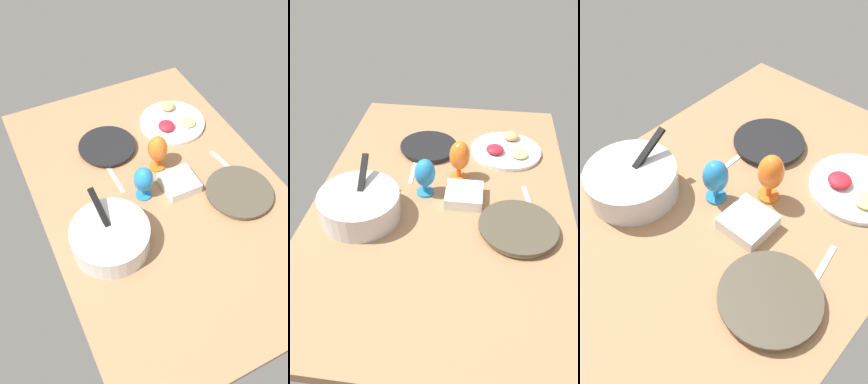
{
  "view_description": "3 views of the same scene",
  "coord_description": "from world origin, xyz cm",
  "views": [
    {
      "loc": [
        -95.06,
        53.68,
        131.57
      ],
      "look_at": [
        -3.14,
        9.08,
        6.26
      ],
      "focal_mm": 36.07,
      "sensor_mm": 36.0,
      "label": 1
    },
    {
      "loc": [
        -122.74,
        -12.38,
        99.96
      ],
      "look_at": [
        -6.72,
        3.13,
        6.26
      ],
      "focal_mm": 35.72,
      "sensor_mm": 36.0,
      "label": 2
    },
    {
      "loc": [
        -64.45,
        -54.84,
        101.6
      ],
      "look_at": [
        -0.53,
        3.52,
        6.26
      ],
      "focal_mm": 36.93,
      "sensor_mm": 36.0,
      "label": 3
    }
  ],
  "objects": [
    {
      "name": "hurricane_glass_orange",
      "position": [
        12.46,
        -5.2,
        10.98
      ],
      "size": [
        8.78,
        8.78,
        18.2
      ],
      "color": "orange",
      "rests_on": "ground_plane"
    },
    {
      "name": "square_bowl_white",
      "position": [
        -2.39,
        -8.55,
        2.7
      ],
      "size": [
        14.89,
        14.89,
        4.84
      ],
      "color": "white",
      "rests_on": "ground_plane"
    },
    {
      "name": "fork_by_right_plate",
      "position": [
        14.01,
        15.33,
        0.3
      ],
      "size": [
        18.03,
        2.07,
        0.6
      ],
      "primitive_type": "cube",
      "rotation": [
        0.0,
        0.0,
        0.02
      ],
      "color": "silver",
      "rests_on": "ground_plane"
    },
    {
      "name": "fork_by_left_plate",
      "position": [
        0.86,
        -34.62,
        0.3
      ],
      "size": [
        18.06,
        4.67,
        0.6
      ],
      "primitive_type": "cube",
      "rotation": [
        0.0,
        0.0,
        0.16
      ],
      "color": "silver",
      "rests_on": "ground_plane"
    },
    {
      "name": "dinner_plate_right",
      "position": [
        33.54,
        11.07,
        1.36
      ],
      "size": [
        27.46,
        27.46,
        2.62
      ],
      "color": "#4C4C51",
      "rests_on": "ground_plane"
    },
    {
      "name": "mixing_bowl",
      "position": [
        -17.13,
        30.29,
        5.78
      ],
      "size": [
        32.08,
        30.87,
        18.4
      ],
      "color": "silver",
      "rests_on": "ground_plane"
    },
    {
      "name": "ground_plane",
      "position": [
        0.0,
        0.0,
        -2.0
      ],
      "size": [
        160.0,
        104.0,
        4.0
      ],
      "primitive_type": "cube",
      "color": "#99704C"
    },
    {
      "name": "hurricane_glass_blue",
      "position": [
        -0.47,
        7.72,
        9.67
      ],
      "size": [
        8.6,
        8.6,
        16.38
      ],
      "color": "#237DC4",
      "rests_on": "ground_plane"
    },
    {
      "name": "dinner_plate_left",
      "position": [
        -18.08,
        -29.63,
        1.63
      ],
      "size": [
        29.26,
        29.26,
        3.14
      ],
      "color": "beige",
      "rests_on": "ground_plane"
    },
    {
      "name": "fruit_platter",
      "position": [
        36.19,
        -26.02,
        1.48
      ],
      "size": [
        33.11,
        33.11,
        5.56
      ],
      "color": "silver",
      "rests_on": "ground_plane"
    }
  ]
}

